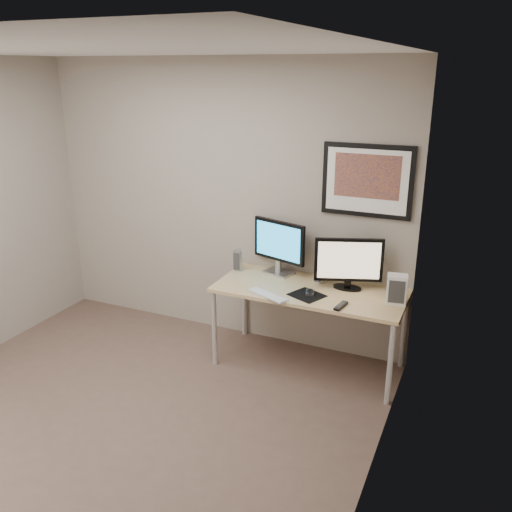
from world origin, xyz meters
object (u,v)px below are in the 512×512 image
(fan_unit, at_px, (397,289))
(speaker_right, at_px, (320,271))
(framed_art, at_px, (367,181))
(monitor_large, at_px, (279,245))
(desk, at_px, (310,296))
(keyboard, at_px, (267,295))
(speaker_left, at_px, (238,260))
(monitor_tv, at_px, (349,262))

(fan_unit, bearing_deg, speaker_right, 155.89)
(framed_art, height_order, monitor_large, framed_art)
(desk, relative_size, speaker_right, 7.92)
(keyboard, bearing_deg, desk, 68.65)
(framed_art, distance_m, speaker_left, 1.37)
(desk, bearing_deg, framed_art, 43.46)
(framed_art, xyz_separation_m, fan_unit, (0.36, -0.33, -0.77))
(desk, relative_size, framed_art, 2.13)
(monitor_large, distance_m, keyboard, 0.58)
(fan_unit, bearing_deg, framed_art, 127.90)
(framed_art, bearing_deg, keyboard, -135.57)
(speaker_right, bearing_deg, framed_art, 33.92)
(framed_art, distance_m, keyboard, 1.24)
(framed_art, relative_size, monitor_large, 1.42)
(monitor_large, bearing_deg, keyboard, -61.87)
(framed_art, height_order, speaker_right, framed_art)
(desk, distance_m, fan_unit, 0.74)
(framed_art, height_order, speaker_left, framed_art)
(desk, bearing_deg, keyboard, -134.38)
(desk, relative_size, speaker_left, 8.35)
(monitor_large, bearing_deg, monitor_tv, 8.07)
(framed_art, bearing_deg, speaker_left, -170.99)
(framed_art, height_order, keyboard, framed_art)
(monitor_large, height_order, speaker_left, monitor_large)
(monitor_large, height_order, speaker_right, monitor_large)
(speaker_left, bearing_deg, speaker_right, -7.21)
(framed_art, xyz_separation_m, speaker_left, (-1.10, -0.17, -0.80))
(framed_art, xyz_separation_m, keyboard, (-0.62, -0.61, -0.88))
(keyboard, distance_m, fan_unit, 1.03)
(monitor_large, height_order, keyboard, monitor_large)
(framed_art, bearing_deg, desk, -136.54)
(desk, bearing_deg, speaker_left, 168.20)
(desk, bearing_deg, fan_unit, -0.10)
(desk, distance_m, keyboard, 0.40)
(speaker_left, bearing_deg, monitor_tv, -10.24)
(monitor_large, relative_size, fan_unit, 2.23)
(speaker_left, bearing_deg, monitor_large, 2.34)
(monitor_large, bearing_deg, speaker_left, -152.18)
(framed_art, bearing_deg, monitor_large, -172.02)
(speaker_right, distance_m, keyboard, 0.56)
(desk, distance_m, speaker_left, 0.78)
(framed_art, distance_m, monitor_large, 0.96)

